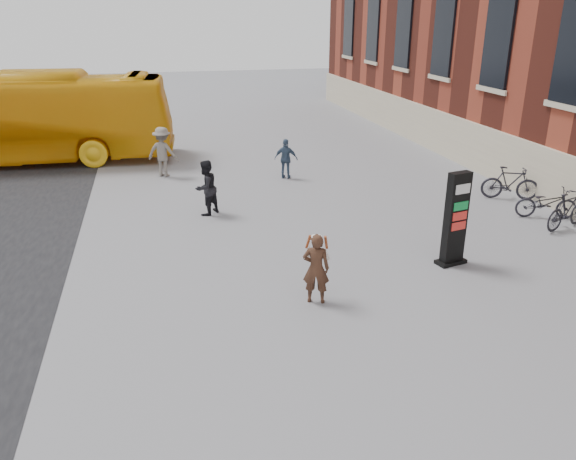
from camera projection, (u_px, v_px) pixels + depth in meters
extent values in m
plane|color=#9E9EA3|center=(294.00, 295.00, 12.38)|extent=(100.00, 100.00, 0.00)
cube|color=beige|center=(515.00, 163.00, 19.54)|extent=(0.18, 44.00, 1.80)
cube|color=black|center=(455.00, 219.00, 13.52)|extent=(0.60, 0.35, 2.34)
cube|color=black|center=(451.00, 262.00, 13.93)|extent=(0.81, 0.53, 0.09)
cube|color=white|center=(459.00, 188.00, 13.23)|extent=(0.47, 0.35, 0.23)
cube|color=#0E6A2F|center=(457.00, 204.00, 13.39)|extent=(0.47, 0.35, 0.21)
cube|color=#AA201A|center=(456.00, 214.00, 13.48)|extent=(0.47, 0.35, 0.21)
cube|color=#AA201A|center=(455.00, 224.00, 13.57)|extent=(0.47, 0.35, 0.21)
imported|color=#371F15|center=(316.00, 268.00, 11.83)|extent=(0.67, 0.55, 1.57)
cylinder|color=white|center=(317.00, 237.00, 11.57)|extent=(0.22, 0.22, 0.05)
cone|color=white|center=(326.00, 252.00, 11.92)|extent=(0.27, 0.23, 0.38)
cylinder|color=#97401D|center=(326.00, 242.00, 11.84)|extent=(0.15, 0.11, 0.32)
cone|color=white|center=(308.00, 251.00, 11.96)|extent=(0.23, 0.27, 0.38)
cylinder|color=#97401D|center=(308.00, 242.00, 11.88)|extent=(0.11, 0.16, 0.32)
imported|color=#F1AE11|center=(8.00, 118.00, 22.62)|extent=(13.17, 4.15, 3.61)
imported|color=black|center=(206.00, 188.00, 17.01)|extent=(1.04, 1.03, 1.69)
imported|color=slate|center=(163.00, 152.00, 20.99)|extent=(1.38, 1.15, 1.86)
imported|color=#3B506A|center=(286.00, 159.00, 20.78)|extent=(0.94, 0.68, 1.48)
imported|color=black|center=(568.00, 210.00, 16.00)|extent=(1.87, 1.08, 1.09)
imported|color=black|center=(546.00, 203.00, 16.86)|extent=(1.89, 1.19, 0.94)
imported|color=black|center=(510.00, 183.00, 18.51)|extent=(1.88, 1.23, 1.10)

